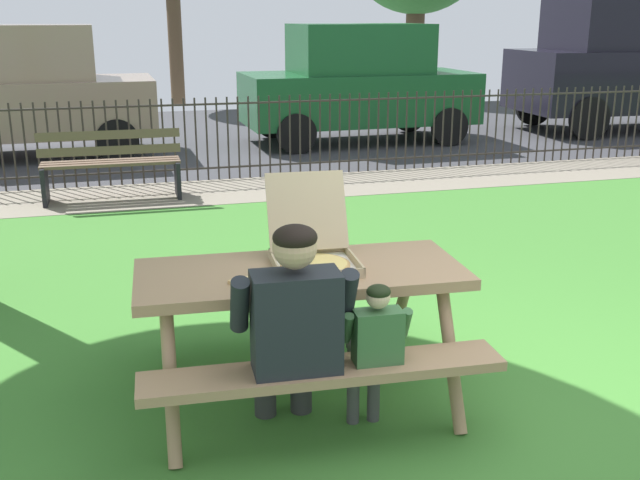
# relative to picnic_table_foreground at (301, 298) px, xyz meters

# --- Properties ---
(ground) EXTENTS (28.00, 10.76, 0.02)m
(ground) POSITION_rel_picnic_table_foreground_xyz_m (1.16, 0.69, -0.61)
(ground) COLOR #3C782D
(cobblestone_walkway) EXTENTS (28.00, 1.40, 0.01)m
(cobblestone_walkway) POSITION_rel_picnic_table_foreground_xyz_m (1.16, 5.37, -0.60)
(cobblestone_walkway) COLOR gray
(street_asphalt) EXTENTS (28.00, 7.77, 0.01)m
(street_asphalt) POSITION_rel_picnic_table_foreground_xyz_m (1.16, 9.95, -0.60)
(street_asphalt) COLOR #38383D
(picnic_table_foreground) EXTENTS (1.88, 1.58, 0.79)m
(picnic_table_foreground) POSITION_rel_picnic_table_foreground_xyz_m (0.00, 0.00, 0.00)
(picnic_table_foreground) COLOR #A6815C
(picnic_table_foreground) RESTS_ON ground
(pizza_box_open) EXTENTS (0.49, 0.59, 0.48)m
(pizza_box_open) POSITION_rel_picnic_table_foreground_xyz_m (0.09, 0.07, 0.26)
(pizza_box_open) COLOR tan
(pizza_box_open) RESTS_ON picnic_table_foreground
(pizza_slice_on_table) EXTENTS (0.26, 0.25, 0.02)m
(pizza_slice_on_table) POSITION_rel_picnic_table_foreground_xyz_m (-0.31, -0.13, 0.18)
(pizza_slice_on_table) COLOR #F8CF74
(pizza_slice_on_table) RESTS_ON picnic_table_foreground
(adult_at_table) EXTENTS (0.62, 0.61, 1.19)m
(adult_at_table) POSITION_rel_picnic_table_foreground_xyz_m (-0.16, -0.49, 0.06)
(adult_at_table) COLOR #303030
(adult_at_table) RESTS_ON ground
(child_at_table) EXTENTS (0.35, 0.35, 0.87)m
(child_at_table) POSITION_rel_picnic_table_foreground_xyz_m (0.24, -0.54, -0.07)
(child_at_table) COLOR #434343
(child_at_table) RESTS_ON ground
(iron_fence_streetside) EXTENTS (23.87, 0.03, 1.09)m
(iron_fence_streetside) POSITION_rel_picnic_table_foreground_xyz_m (1.16, 6.07, -0.04)
(iron_fence_streetside) COLOR #2D2823
(iron_fence_streetside) RESTS_ON ground
(park_bench_center) EXTENTS (1.60, 0.48, 0.85)m
(park_bench_center) POSITION_rel_picnic_table_foreground_xyz_m (-0.99, 5.23, -0.18)
(park_bench_center) COLOR brown
(park_bench_center) RESTS_ON ground
(parked_car_center) EXTENTS (3.93, 1.89, 1.98)m
(parked_car_center) POSITION_rel_picnic_table_foreground_xyz_m (-2.23, 8.57, 0.41)
(parked_car_center) COLOR gray
(parked_car_center) RESTS_ON ground
(parked_car_right) EXTENTS (3.93, 1.89, 1.98)m
(parked_car_right) POSITION_rel_picnic_table_foreground_xyz_m (3.17, 8.57, 0.41)
(parked_car_right) COLOR #164F27
(parked_car_right) RESTS_ON ground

